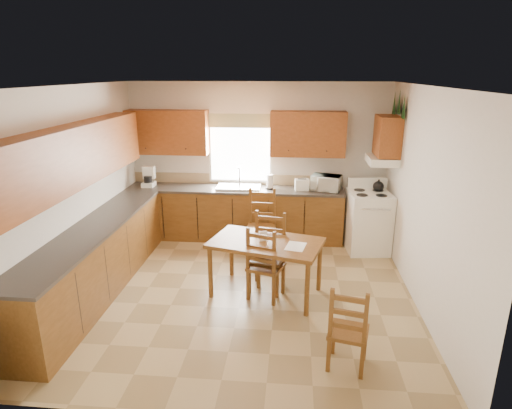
# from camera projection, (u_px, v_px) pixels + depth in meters

# --- Properties ---
(floor) EXTENTS (4.50, 4.50, 0.00)m
(floor) POSITION_uv_depth(u_px,v_px,m) (243.00, 291.00, 5.82)
(floor) COLOR #A28958
(floor) RESTS_ON ground
(ceiling) EXTENTS (4.50, 4.50, 0.00)m
(ceiling) POSITION_uv_depth(u_px,v_px,m) (241.00, 86.00, 5.01)
(ceiling) COLOR brown
(ceiling) RESTS_ON floor
(wall_left) EXTENTS (4.50, 4.50, 0.00)m
(wall_left) POSITION_uv_depth(u_px,v_px,m) (72.00, 192.00, 5.61)
(wall_left) COLOR silver
(wall_left) RESTS_ON floor
(wall_right) EXTENTS (4.50, 4.50, 0.00)m
(wall_right) POSITION_uv_depth(u_px,v_px,m) (425.00, 201.00, 5.22)
(wall_right) COLOR silver
(wall_right) RESTS_ON floor
(wall_back) EXTENTS (4.50, 4.50, 0.00)m
(wall_back) POSITION_uv_depth(u_px,v_px,m) (258.00, 161.00, 7.55)
(wall_back) COLOR silver
(wall_back) RESTS_ON floor
(wall_front) EXTENTS (4.50, 4.50, 0.00)m
(wall_front) POSITION_uv_depth(u_px,v_px,m) (207.00, 278.00, 3.28)
(wall_front) COLOR silver
(wall_front) RESTS_ON floor
(lower_cab_back) EXTENTS (3.75, 0.60, 0.88)m
(lower_cab_back) POSITION_uv_depth(u_px,v_px,m) (235.00, 214.00, 7.57)
(lower_cab_back) COLOR brown
(lower_cab_back) RESTS_ON floor
(lower_cab_left) EXTENTS (0.60, 3.60, 0.88)m
(lower_cab_left) POSITION_uv_depth(u_px,v_px,m) (97.00, 261.00, 5.71)
(lower_cab_left) COLOR brown
(lower_cab_left) RESTS_ON floor
(counter_back) EXTENTS (3.75, 0.63, 0.04)m
(counter_back) POSITION_uv_depth(u_px,v_px,m) (235.00, 189.00, 7.43)
(counter_back) COLOR #3A342E
(counter_back) RESTS_ON lower_cab_back
(counter_left) EXTENTS (0.63, 3.60, 0.04)m
(counter_left) POSITION_uv_depth(u_px,v_px,m) (93.00, 229.00, 5.57)
(counter_left) COLOR #3A342E
(counter_left) RESTS_ON lower_cab_left
(backsplash) EXTENTS (3.75, 0.01, 0.18)m
(backsplash) POSITION_uv_depth(u_px,v_px,m) (237.00, 179.00, 7.68)
(backsplash) COLOR #99825B
(backsplash) RESTS_ON counter_back
(upper_cab_back_left) EXTENTS (1.41, 0.33, 0.75)m
(upper_cab_back_left) POSITION_uv_depth(u_px,v_px,m) (168.00, 132.00, 7.38)
(upper_cab_back_left) COLOR brown
(upper_cab_back_left) RESTS_ON wall_back
(upper_cab_back_right) EXTENTS (1.25, 0.33, 0.75)m
(upper_cab_back_right) POSITION_uv_depth(u_px,v_px,m) (308.00, 134.00, 7.17)
(upper_cab_back_right) COLOR brown
(upper_cab_back_right) RESTS_ON wall_back
(upper_cab_left) EXTENTS (0.33, 3.60, 0.75)m
(upper_cab_left) POSITION_uv_depth(u_px,v_px,m) (74.00, 156.00, 5.30)
(upper_cab_left) COLOR brown
(upper_cab_left) RESTS_ON wall_left
(upper_cab_stove) EXTENTS (0.33, 0.62, 0.62)m
(upper_cab_stove) POSITION_uv_depth(u_px,v_px,m) (387.00, 136.00, 6.64)
(upper_cab_stove) COLOR brown
(upper_cab_stove) RESTS_ON wall_right
(range_hood) EXTENTS (0.44, 0.62, 0.12)m
(range_hood) POSITION_uv_depth(u_px,v_px,m) (382.00, 160.00, 6.76)
(range_hood) COLOR white
(range_hood) RESTS_ON wall_right
(window_frame) EXTENTS (1.13, 0.02, 1.18)m
(window_frame) POSITION_uv_depth(u_px,v_px,m) (240.00, 149.00, 7.49)
(window_frame) COLOR white
(window_frame) RESTS_ON wall_back
(window_pane) EXTENTS (1.05, 0.01, 1.10)m
(window_pane) POSITION_uv_depth(u_px,v_px,m) (240.00, 149.00, 7.49)
(window_pane) COLOR white
(window_pane) RESTS_ON wall_back
(window_valance) EXTENTS (1.19, 0.01, 0.24)m
(window_valance) POSITION_uv_depth(u_px,v_px,m) (240.00, 121.00, 7.31)
(window_valance) COLOR #567135
(window_valance) RESTS_ON wall_back
(sink_basin) EXTENTS (0.75, 0.45, 0.04)m
(sink_basin) POSITION_uv_depth(u_px,v_px,m) (239.00, 187.00, 7.42)
(sink_basin) COLOR silver
(sink_basin) RESTS_ON counter_back
(pine_decal_a) EXTENTS (0.22, 0.22, 0.36)m
(pine_decal_a) POSITION_uv_depth(u_px,v_px,m) (404.00, 106.00, 6.18)
(pine_decal_a) COLOR #153916
(pine_decal_a) RESTS_ON wall_right
(pine_decal_b) EXTENTS (0.22, 0.22, 0.36)m
(pine_decal_b) POSITION_uv_depth(u_px,v_px,m) (399.00, 102.00, 6.47)
(pine_decal_b) COLOR #153916
(pine_decal_b) RESTS_ON wall_right
(pine_decal_c) EXTENTS (0.22, 0.22, 0.36)m
(pine_decal_c) POSITION_uv_depth(u_px,v_px,m) (394.00, 103.00, 6.79)
(pine_decal_c) COLOR #153916
(pine_decal_c) RESTS_ON wall_right
(stove) EXTENTS (0.72, 0.74, 0.97)m
(stove) POSITION_uv_depth(u_px,v_px,m) (368.00, 222.00, 7.02)
(stove) COLOR white
(stove) RESTS_ON floor
(coffeemaker) EXTENTS (0.27, 0.29, 0.33)m
(coffeemaker) POSITION_uv_depth(u_px,v_px,m) (148.00, 177.00, 7.48)
(coffeemaker) COLOR white
(coffeemaker) RESTS_ON counter_back
(paper_towel) EXTENTS (0.11, 0.11, 0.25)m
(paper_towel) POSITION_uv_depth(u_px,v_px,m) (270.00, 182.00, 7.35)
(paper_towel) COLOR white
(paper_towel) RESTS_ON counter_back
(toaster) EXTENTS (0.25, 0.18, 0.19)m
(toaster) POSITION_uv_depth(u_px,v_px,m) (302.00, 185.00, 7.27)
(toaster) COLOR white
(toaster) RESTS_ON counter_back
(microwave) EXTENTS (0.52, 0.43, 0.27)m
(microwave) POSITION_uv_depth(u_px,v_px,m) (326.00, 183.00, 7.24)
(microwave) COLOR white
(microwave) RESTS_ON counter_back
(dining_table) EXTENTS (1.58, 1.15, 0.76)m
(dining_table) POSITION_uv_depth(u_px,v_px,m) (266.00, 268.00, 5.66)
(dining_table) COLOR brown
(dining_table) RESTS_ON floor
(chair_near_left) EXTENTS (0.53, 0.51, 1.00)m
(chair_near_left) POSITION_uv_depth(u_px,v_px,m) (266.00, 262.00, 5.54)
(chair_near_left) COLOR brown
(chair_near_left) RESTS_ON floor
(chair_near_right) EXTENTS (0.46, 0.44, 0.91)m
(chair_near_right) POSITION_uv_depth(u_px,v_px,m) (349.00, 326.00, 4.23)
(chair_near_right) COLOR brown
(chair_near_right) RESTS_ON floor
(chair_far_left) EXTENTS (0.46, 0.44, 1.06)m
(chair_far_left) POSITION_uv_depth(u_px,v_px,m) (261.00, 224.00, 6.82)
(chair_far_left) COLOR brown
(chair_far_left) RESTS_ON floor
(chair_far_right) EXTENTS (0.51, 0.50, 1.05)m
(chair_far_right) POSITION_uv_depth(u_px,v_px,m) (267.00, 254.00, 5.73)
(chair_far_right) COLOR brown
(chair_far_right) RESTS_ON floor
(table_paper) EXTENTS (0.29, 0.35, 0.00)m
(table_paper) POSITION_uv_depth(u_px,v_px,m) (296.00, 246.00, 5.38)
(table_paper) COLOR white
(table_paper) RESTS_ON dining_table
(table_card) EXTENTS (0.10, 0.06, 0.13)m
(table_card) POSITION_uv_depth(u_px,v_px,m) (263.00, 236.00, 5.54)
(table_card) COLOR white
(table_card) RESTS_ON dining_table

